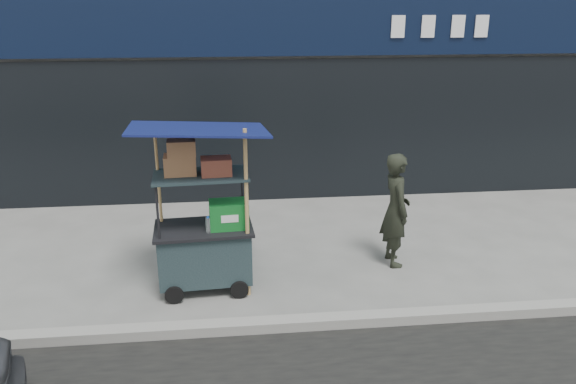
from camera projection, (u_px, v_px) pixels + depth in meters
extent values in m
plane|color=slate|center=(287.00, 319.00, 6.15)|extent=(80.00, 80.00, 0.00)
cube|color=gray|center=(288.00, 324.00, 5.94)|extent=(80.00, 0.18, 0.12)
cube|color=black|center=(261.00, 27.00, 8.84)|extent=(15.68, 0.06, 0.90)
cube|color=black|center=(263.00, 132.00, 9.43)|extent=(15.68, 0.04, 2.40)
cube|color=black|center=(205.00, 254.00, 6.68)|extent=(1.11, 0.69, 0.62)
cylinder|color=black|center=(174.00, 295.00, 6.42)|extent=(0.22, 0.06, 0.21)
cylinder|color=black|center=(239.00, 290.00, 6.54)|extent=(0.22, 0.06, 0.21)
cube|color=black|center=(203.00, 228.00, 6.57)|extent=(1.18, 0.77, 0.04)
cylinder|color=black|center=(158.00, 214.00, 6.14)|extent=(0.03, 0.03, 0.67)
cylinder|color=black|center=(247.00, 209.00, 6.30)|extent=(0.03, 0.03, 0.67)
cylinder|color=black|center=(160.00, 198.00, 6.64)|extent=(0.03, 0.03, 0.67)
cylinder|color=black|center=(242.00, 193.00, 6.80)|extent=(0.03, 0.03, 0.67)
cube|color=black|center=(201.00, 175.00, 6.36)|extent=(1.11, 0.69, 0.03)
cylinder|color=#A4784A|center=(247.00, 216.00, 6.33)|extent=(0.05, 0.05, 2.00)
cylinder|color=#A4784A|center=(161.00, 208.00, 6.68)|extent=(0.04, 0.04, 1.92)
cube|color=#0E0D4B|center=(198.00, 129.00, 6.19)|extent=(1.58, 1.16, 0.18)
cube|color=#0E5C22|center=(229.00, 214.00, 6.52)|extent=(0.46, 0.34, 0.31)
cylinder|color=silver|center=(208.00, 225.00, 6.38)|extent=(0.06, 0.06, 0.18)
cylinder|color=blue|center=(208.00, 217.00, 6.35)|extent=(0.03, 0.03, 0.02)
cube|color=brown|center=(180.00, 165.00, 6.33)|extent=(0.37, 0.29, 0.22)
cube|color=brown|center=(216.00, 166.00, 6.31)|extent=(0.35, 0.27, 0.20)
cube|color=brown|center=(181.00, 148.00, 6.25)|extent=(0.33, 0.25, 0.18)
imported|color=black|center=(396.00, 210.00, 7.23)|extent=(0.38, 0.56, 1.50)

